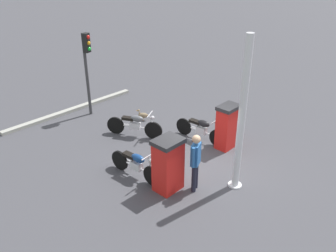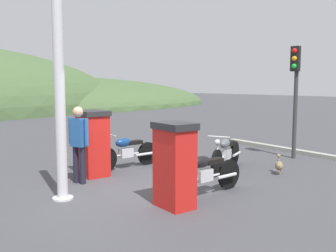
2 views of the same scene
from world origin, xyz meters
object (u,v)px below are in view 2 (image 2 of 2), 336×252
(motorcycle_near_pump, at_px, (204,172))
(wandering_duck, at_px, (279,165))
(roadside_traffic_light, at_px, (295,82))
(canopy_support_pole, at_px, (60,91))
(motorcycle_far_pump, at_px, (127,151))
(fuel_pump_far, at_px, (93,143))
(fuel_pump_near, at_px, (175,165))
(attendant_person, at_px, (79,139))
(motorcycle_extra, at_px, (226,153))

(motorcycle_near_pump, height_order, wandering_duck, motorcycle_near_pump)
(motorcycle_near_pump, relative_size, roadside_traffic_light, 0.62)
(roadside_traffic_light, distance_m, canopy_support_pole, 7.03)
(motorcycle_far_pump, bearing_deg, fuel_pump_far, -170.87)
(motorcycle_near_pump, bearing_deg, canopy_support_pole, 145.91)
(fuel_pump_near, distance_m, attendant_person, 2.69)
(fuel_pump_far, relative_size, attendant_person, 0.92)
(fuel_pump_near, height_order, motorcycle_near_pump, fuel_pump_near)
(wandering_duck, bearing_deg, fuel_pump_near, -175.35)
(motorcycle_near_pump, height_order, motorcycle_extra, motorcycle_extra)
(motorcycle_far_pump, bearing_deg, motorcycle_near_pump, -92.90)
(fuel_pump_far, bearing_deg, wandering_duck, -37.48)
(motorcycle_near_pump, bearing_deg, attendant_person, 121.71)
(fuel_pump_far, distance_m, motorcycle_extra, 3.38)
(fuel_pump_near, height_order, motorcycle_extra, fuel_pump_near)
(motorcycle_extra, xyz_separation_m, attendant_person, (-3.52, 1.19, 0.54))
(attendant_person, height_order, roadside_traffic_light, roadside_traffic_light)
(roadside_traffic_light, height_order, canopy_support_pole, canopy_support_pole)
(fuel_pump_near, distance_m, canopy_support_pole, 2.57)
(motorcycle_far_pump, xyz_separation_m, motorcycle_extra, (1.86, -1.83, 0.01))
(fuel_pump_far, bearing_deg, motorcycle_extra, -29.42)
(motorcycle_near_pump, xyz_separation_m, motorcycle_extra, (2.01, 1.25, -0.01))
(motorcycle_extra, relative_size, roadside_traffic_light, 0.59)
(fuel_pump_near, xyz_separation_m, motorcycle_extra, (2.93, 1.42, -0.32))
(motorcycle_near_pump, relative_size, canopy_support_pole, 0.47)
(fuel_pump_near, distance_m, motorcycle_far_pump, 3.43)
(motorcycle_extra, relative_size, attendant_person, 1.13)
(motorcycle_near_pump, distance_m, attendant_person, 2.92)
(fuel_pump_near, bearing_deg, motorcycle_far_pump, 71.71)
(attendant_person, distance_m, roadside_traffic_light, 6.51)
(roadside_traffic_light, relative_size, canopy_support_pole, 0.76)
(motorcycle_near_pump, bearing_deg, fuel_pump_near, -169.48)
(fuel_pump_far, distance_m, roadside_traffic_light, 6.11)
(fuel_pump_near, relative_size, wandering_duck, 3.22)
(fuel_pump_far, height_order, wandering_duck, fuel_pump_far)
(fuel_pump_far, relative_size, motorcycle_near_pump, 0.77)
(fuel_pump_near, distance_m, motorcycle_near_pump, 0.98)
(motorcycle_near_pump, distance_m, motorcycle_far_pump, 3.08)
(motorcycle_far_pump, relative_size, wandering_duck, 4.07)
(motorcycle_extra, bearing_deg, canopy_support_pole, 175.95)
(canopy_support_pole, bearing_deg, motorcycle_extra, -4.05)
(wandering_duck, relative_size, canopy_support_pole, 0.11)
(motorcycle_near_pump, xyz_separation_m, roadside_traffic_light, (4.71, 1.03, 1.81))
(fuel_pump_far, bearing_deg, attendant_person, -142.15)
(motorcycle_extra, distance_m, attendant_person, 3.76)
(attendant_person, xyz_separation_m, roadside_traffic_light, (6.22, -1.42, 1.28))
(fuel_pump_near, bearing_deg, wandering_duck, 4.65)
(motorcycle_extra, distance_m, roadside_traffic_light, 3.26)
(fuel_pump_far, relative_size, canopy_support_pole, 0.37)
(motorcycle_near_pump, relative_size, wandering_duck, 4.30)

